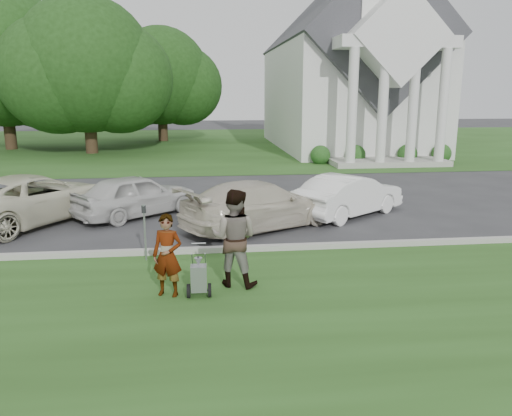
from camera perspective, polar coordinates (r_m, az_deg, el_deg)
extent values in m
plane|color=#333335|center=(11.81, -0.71, -5.83)|extent=(120.00, 120.00, 0.00)
cube|color=#264818|center=(9.04, 1.25, -11.93)|extent=(80.00, 7.00, 0.01)
cube|color=#264818|center=(38.33, -4.81, 7.31)|extent=(80.00, 30.00, 0.01)
cube|color=#9E9E93|center=(12.31, -0.97, -4.67)|extent=(80.00, 0.18, 0.15)
cube|color=white|center=(36.55, 9.82, 12.38)|extent=(9.00, 16.00, 7.00)
cube|color=#38383D|center=(36.69, 10.04, 17.85)|extent=(9.19, 17.00, 9.19)
cube|color=#9E9E93|center=(28.07, 14.77, 5.12)|extent=(6.20, 2.60, 0.30)
cylinder|color=white|center=(26.10, 10.93, 11.03)|extent=(0.50, 0.50, 6.00)
cylinder|color=white|center=(26.62, 14.28, 10.90)|extent=(0.50, 0.50, 6.00)
cylinder|color=white|center=(27.22, 17.49, 10.74)|extent=(0.50, 0.50, 6.00)
cylinder|color=white|center=(27.90, 20.55, 10.56)|extent=(0.50, 0.50, 6.00)
cube|color=white|center=(27.75, 15.70, 17.73)|extent=(6.20, 2.00, 0.60)
cube|color=white|center=(27.78, 15.74, 18.34)|extent=(5.09, 2.20, 5.09)
sphere|color=#1E4C19|center=(27.83, 7.37, 6.00)|extent=(1.10, 1.10, 1.10)
sphere|color=#1E4C19|center=(28.37, 11.31, 5.99)|extent=(1.10, 1.10, 1.10)
sphere|color=#1E4C19|center=(29.42, 16.92, 5.92)|extent=(1.10, 1.10, 1.10)
sphere|color=#1E4C19|center=(30.27, 20.42, 5.85)|extent=(1.10, 1.10, 1.10)
cylinder|color=#332316|center=(33.90, -18.39, 8.65)|extent=(0.76, 0.76, 3.20)
sphere|color=#1A3A12|center=(33.87, -18.88, 15.25)|extent=(8.40, 8.40, 8.40)
sphere|color=#1A3A12|center=(33.80, -15.44, 14.05)|extent=(6.89, 6.89, 6.89)
sphere|color=#1A3A12|center=(33.94, -21.76, 13.96)|extent=(7.22, 7.22, 7.22)
cylinder|color=#332316|center=(38.40, -26.40, 8.71)|extent=(0.76, 0.76, 3.60)
sphere|color=#1A3A12|center=(38.42, -27.07, 15.14)|extent=(9.20, 9.20, 9.20)
sphere|color=#1A3A12|center=(38.02, -23.75, 14.09)|extent=(7.54, 7.54, 7.54)
cylinder|color=#332316|center=(41.29, -10.62, 9.62)|extent=(0.76, 0.76, 3.00)
sphere|color=#1A3A12|center=(41.24, -10.84, 14.61)|extent=(7.60, 7.60, 7.60)
sphere|color=#1A3A12|center=(41.44, -8.34, 13.64)|extent=(6.23, 6.23, 6.23)
sphere|color=#1A3A12|center=(41.06, -13.01, 13.72)|extent=(6.54, 6.54, 6.54)
cylinder|color=black|center=(9.71, -7.72, -9.38)|extent=(0.07, 0.27, 0.27)
cylinder|color=black|center=(9.70, -5.31, -9.34)|extent=(0.07, 0.27, 0.27)
cylinder|color=#2D2D33|center=(9.71, -6.52, -9.36)|extent=(0.46, 0.04, 0.03)
cube|color=#94969C|center=(9.61, -6.56, -7.98)|extent=(0.31, 0.25, 0.50)
cone|color=#94969C|center=(9.50, -6.61, -6.10)|extent=(0.16, 0.16, 0.15)
cylinder|color=#2D2D33|center=(9.47, -6.62, -5.68)|extent=(0.04, 0.04, 0.05)
cylinder|color=#94969C|center=(9.95, -7.29, -5.87)|extent=(0.04, 0.67, 0.48)
cylinder|color=#94969C|center=(9.95, -5.81, -5.84)|extent=(0.04, 0.67, 0.48)
cylinder|color=#94969C|center=(10.19, -6.56, -4.03)|extent=(0.29, 0.03, 0.03)
imported|color=#999999|center=(9.64, -10.09, -5.44)|extent=(0.67, 0.54, 1.60)
imported|color=#999999|center=(9.96, -2.50, -3.50)|extent=(1.16, 1.04, 1.97)
cylinder|color=#94969C|center=(11.80, -12.55, -3.23)|extent=(0.04, 0.04, 1.16)
cube|color=#2D2D33|center=(11.63, -12.71, -0.12)|extent=(0.10, 0.07, 0.17)
cylinder|color=#94969C|center=(11.61, -12.73, 0.30)|extent=(0.09, 0.09, 0.03)
imported|color=beige|center=(16.40, -24.14, 1.03)|extent=(4.87, 5.73, 1.46)
imported|color=silver|center=(16.12, -13.52, 1.43)|extent=(4.09, 3.72, 1.35)
imported|color=beige|center=(14.28, 0.39, 0.38)|extent=(5.07, 4.03, 1.38)
imported|color=white|center=(16.02, 10.60, 1.46)|extent=(4.08, 3.49, 1.32)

